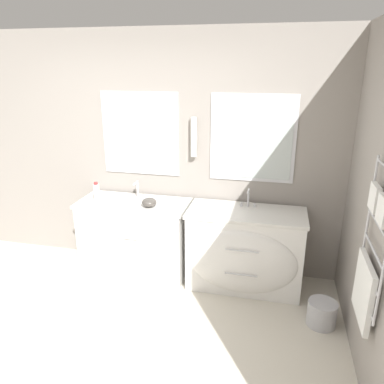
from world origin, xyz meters
TOP-DOWN VIEW (x-y plane):
  - ground_plane at (0.00, 0.00)m, footprint 16.00×16.00m
  - wall_back at (0.02, 1.86)m, footprint 5.67×0.14m
  - wall_right at (2.06, 0.82)m, footprint 0.13×3.75m
  - vanity_left at (-0.15, 1.50)m, footprint 1.19×0.61m
  - vanity_right at (1.06, 1.50)m, footprint 1.19×0.61m
  - faucet_left at (-0.15, 1.66)m, footprint 0.17×0.12m
  - faucet_right at (1.06, 1.66)m, footprint 0.17×0.12m
  - toiletry_bottle at (-0.52, 1.44)m, footprint 0.06×0.06m
  - amenity_bowl at (0.07, 1.44)m, footprint 0.15×0.15m
  - soap_dish at (0.78, 1.42)m, footprint 0.10×0.07m
  - waste_bin at (1.82, 1.03)m, footprint 0.26×0.26m

SIDE VIEW (x-z plane):
  - ground_plane at x=0.00m, z-range 0.00..0.00m
  - waste_bin at x=1.82m, z-range 0.01..0.24m
  - vanity_left at x=-0.15m, z-range 0.01..0.85m
  - vanity_right at x=1.06m, z-range 0.01..0.85m
  - soap_dish at x=0.78m, z-range 0.83..0.88m
  - amenity_bowl at x=0.07m, z-range 0.84..0.93m
  - faucet_left at x=-0.15m, z-range 0.84..1.03m
  - faucet_right at x=1.06m, z-range 0.84..1.03m
  - toiletry_bottle at x=-0.52m, z-range 0.83..1.05m
  - wall_right at x=2.06m, z-range -0.01..2.59m
  - wall_back at x=0.02m, z-range 0.01..2.61m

